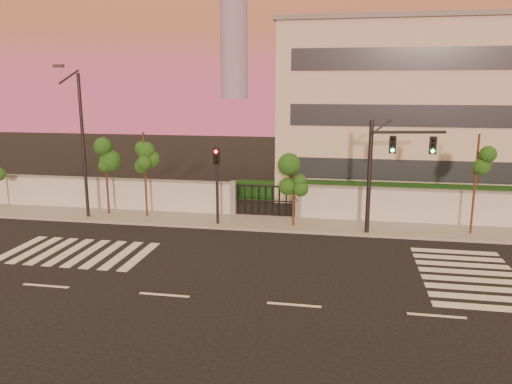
{
  "coord_description": "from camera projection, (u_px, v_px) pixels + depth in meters",
  "views": [
    {
      "loc": [
        1.64,
        -16.98,
        7.9
      ],
      "look_at": [
        -2.5,
        6.0,
        2.88
      ],
      "focal_mm": 35.0,
      "sensor_mm": 36.0,
      "label": 1
    }
  ],
  "objects": [
    {
      "name": "street_tree_c",
      "position": [
        145.0,
        155.0,
        29.46
      ],
      "size": [
        1.49,
        1.18,
        5.2
      ],
      "color": "#382314",
      "rests_on": "ground"
    },
    {
      "name": "road_markings",
      "position": [
        267.0,
        266.0,
        22.17
      ],
      "size": [
        57.0,
        7.62,
        0.02
      ],
      "color": "silver",
      "rests_on": "ground"
    },
    {
      "name": "streetlight_west",
      "position": [
        81.0,
        139.0,
        28.9
      ],
      "size": [
        0.54,
        2.16,
        8.97
      ],
      "color": "black",
      "rests_on": "ground"
    },
    {
      "name": "traffic_signal_main",
      "position": [
        385.0,
        164.0,
        25.91
      ],
      "size": [
        3.86,
        0.94,
        6.15
      ],
      "rotation": [
        0.0,
        0.0,
        0.21
      ],
      "color": "black",
      "rests_on": "ground"
    },
    {
      "name": "institutional_building",
      "position": [
        449.0,
        109.0,
        36.59
      ],
      "size": [
        24.4,
        12.4,
        12.25
      ],
      "color": "beige",
      "rests_on": "ground"
    },
    {
      "name": "traffic_signal_secondary",
      "position": [
        217.0,
        175.0,
        27.91
      ],
      "size": [
        0.36,
        0.35,
        4.64
      ],
      "rotation": [
        0.0,
        0.0,
        0.04
      ],
      "color": "black",
      "rests_on": "ground"
    },
    {
      "name": "street_tree_b",
      "position": [
        106.0,
        158.0,
        29.95
      ],
      "size": [
        1.62,
        1.29,
        4.93
      ],
      "color": "#382314",
      "rests_on": "ground"
    },
    {
      "name": "perimeter_wall",
      "position": [
        317.0,
        203.0,
        29.58
      ],
      "size": [
        60.0,
        0.36,
        2.2
      ],
      "color": "silver",
      "rests_on": "ground"
    },
    {
      "name": "ground",
      "position": [
        294.0,
        305.0,
        18.28
      ],
      "size": [
        120.0,
        120.0,
        0.0
      ],
      "primitive_type": "plane",
      "color": "black",
      "rests_on": "ground"
    },
    {
      "name": "hedge_row",
      "position": [
        336.0,
        197.0,
        32.09
      ],
      "size": [
        41.0,
        4.25,
        1.8
      ],
      "color": "#0F3313",
      "rests_on": "ground"
    },
    {
      "name": "street_tree_d",
      "position": [
        294.0,
        176.0,
        27.57
      ],
      "size": [
        1.57,
        1.25,
        4.04
      ],
      "color": "#382314",
      "rests_on": "ground"
    },
    {
      "name": "street_tree_e",
      "position": [
        477.0,
        162.0,
        25.81
      ],
      "size": [
        1.46,
        1.16,
        5.45
      ],
      "color": "#382314",
      "rests_on": "ground"
    },
    {
      "name": "sidewalk",
      "position": [
        313.0,
        225.0,
        28.37
      ],
      "size": [
        60.0,
        3.0,
        0.15
      ],
      "primitive_type": "cube",
      "color": "gray",
      "rests_on": "ground"
    }
  ]
}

